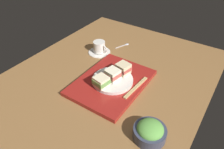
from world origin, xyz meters
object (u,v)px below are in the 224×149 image
at_px(sandwich_near, 101,81).
at_px(chopsticks_pair, 136,87).
at_px(sandwich_far, 123,69).
at_px(salad_bowl, 150,131).
at_px(coffee_cup, 99,48).
at_px(sandwich_plate, 113,80).
at_px(sandwich_middle, 113,74).
at_px(teaspoon, 125,45).

distance_m(sandwich_near, chopsticks_pair, 0.17).
height_order(sandwich_far, chopsticks_pair, sandwich_far).
bearing_deg(sandwich_near, chopsticks_pair, -56.56).
bearing_deg(salad_bowl, coffee_cup, 53.24).
height_order(sandwich_plate, chopsticks_pair, sandwich_plate).
bearing_deg(coffee_cup, salad_bowl, -126.76).
distance_m(sandwich_plate, sandwich_far, 0.08).
height_order(sandwich_plate, coffee_cup, coffee_cup).
distance_m(sandwich_middle, teaspoon, 0.42).
xyz_separation_m(sandwich_near, salad_bowl, (-0.11, -0.31, -0.03)).
relative_size(sandwich_near, sandwich_far, 1.00).
relative_size(sandwich_plate, sandwich_far, 2.68).
relative_size(sandwich_plate, teaspoon, 1.98).
bearing_deg(teaspoon, salad_bowl, -141.57).
bearing_deg(sandwich_near, sandwich_far, -13.75).
relative_size(sandwich_near, salad_bowl, 0.60).
distance_m(sandwich_far, teaspoon, 0.36).
xyz_separation_m(chopsticks_pair, coffee_cup, (0.19, 0.36, 0.01)).
height_order(sandwich_middle, teaspoon, sandwich_middle).
height_order(salad_bowl, coffee_cup, salad_bowl).
distance_m(sandwich_far, salad_bowl, 0.38).
distance_m(sandwich_middle, chopsticks_pair, 0.13).
bearing_deg(sandwich_near, teaspoon, 16.94).
relative_size(sandwich_plate, sandwich_near, 2.68).
bearing_deg(teaspoon, sandwich_far, -150.90).
distance_m(sandwich_plate, sandwich_middle, 0.04).
height_order(sandwich_middle, chopsticks_pair, sandwich_middle).
bearing_deg(salad_bowl, sandwich_near, 69.91).
xyz_separation_m(sandwich_middle, salad_bowl, (-0.19, -0.30, -0.03)).
distance_m(chopsticks_pair, coffee_cup, 0.41).
xyz_separation_m(sandwich_middle, sandwich_far, (0.07, -0.02, 0.00)).
xyz_separation_m(sandwich_plate, sandwich_far, (0.07, -0.02, 0.04)).
bearing_deg(coffee_cup, teaspoon, -26.52).
distance_m(sandwich_middle, coffee_cup, 0.32).
xyz_separation_m(sandwich_near, sandwich_middle, (0.07, -0.02, 0.00)).
relative_size(chopsticks_pair, teaspoon, 1.85).
distance_m(sandwich_far, coffee_cup, 0.30).
xyz_separation_m(sandwich_plate, salad_bowl, (-0.19, -0.30, 0.00)).
height_order(chopsticks_pair, coffee_cup, coffee_cup).
bearing_deg(sandwich_near, coffee_cup, 37.93).
distance_m(sandwich_near, sandwich_middle, 0.07).
bearing_deg(sandwich_plate, sandwich_middle, -104.04).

